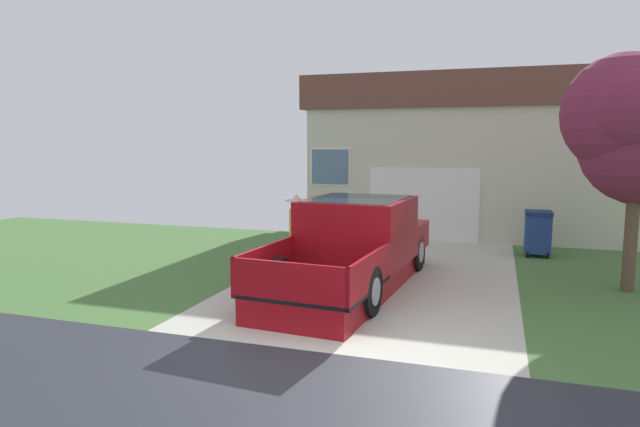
{
  "coord_description": "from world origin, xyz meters",
  "views": [
    {
      "loc": [
        2.15,
        -6.49,
        2.7
      ],
      "look_at": [
        -1.15,
        3.64,
        1.33
      ],
      "focal_mm": 30.68,
      "sensor_mm": 36.0,
      "label": 1
    }
  ],
  "objects_px": {
    "pickup_truck": "(357,246)",
    "house_with_garage": "(481,154)",
    "handbag": "(283,269)",
    "wheeled_trash_bin": "(538,232)",
    "front_yard_tree": "(635,127)",
    "person_with_hat": "(297,229)"
  },
  "relations": [
    {
      "from": "house_with_garage",
      "to": "person_with_hat",
      "type": "bearing_deg",
      "value": -113.21
    },
    {
      "from": "person_with_hat",
      "to": "pickup_truck",
      "type": "bearing_deg",
      "value": 16.24
    },
    {
      "from": "front_yard_tree",
      "to": "wheeled_trash_bin",
      "type": "relative_size",
      "value": 3.97
    },
    {
      "from": "pickup_truck",
      "to": "wheeled_trash_bin",
      "type": "xyz_separation_m",
      "value": [
        3.5,
        3.9,
        -0.15
      ]
    },
    {
      "from": "handbag",
      "to": "wheeled_trash_bin",
      "type": "distance_m",
      "value": 6.35
    },
    {
      "from": "person_with_hat",
      "to": "house_with_garage",
      "type": "bearing_deg",
      "value": 96.57
    },
    {
      "from": "house_with_garage",
      "to": "pickup_truck",
      "type": "bearing_deg",
      "value": -103.76
    },
    {
      "from": "pickup_truck",
      "to": "house_with_garage",
      "type": "relative_size",
      "value": 0.55
    },
    {
      "from": "pickup_truck",
      "to": "handbag",
      "type": "xyz_separation_m",
      "value": [
        -1.6,
        0.13,
        -0.6
      ]
    },
    {
      "from": "handbag",
      "to": "front_yard_tree",
      "type": "bearing_deg",
      "value": 8.67
    },
    {
      "from": "handbag",
      "to": "front_yard_tree",
      "type": "height_order",
      "value": "front_yard_tree"
    },
    {
      "from": "person_with_hat",
      "to": "wheeled_trash_bin",
      "type": "xyz_separation_m",
      "value": [
        4.86,
        3.57,
        -0.37
      ]
    },
    {
      "from": "pickup_truck",
      "to": "front_yard_tree",
      "type": "relative_size",
      "value": 1.28
    },
    {
      "from": "front_yard_tree",
      "to": "wheeled_trash_bin",
      "type": "bearing_deg",
      "value": 115.68
    },
    {
      "from": "person_with_hat",
      "to": "handbag",
      "type": "xyz_separation_m",
      "value": [
        -0.24,
        -0.19,
        -0.81
      ]
    },
    {
      "from": "handbag",
      "to": "wheeled_trash_bin",
      "type": "height_order",
      "value": "wheeled_trash_bin"
    },
    {
      "from": "person_with_hat",
      "to": "handbag",
      "type": "distance_m",
      "value": 0.87
    },
    {
      "from": "pickup_truck",
      "to": "house_with_garage",
      "type": "xyz_separation_m",
      "value": [
        1.99,
        8.14,
        1.61
      ]
    },
    {
      "from": "wheeled_trash_bin",
      "to": "house_with_garage",
      "type": "bearing_deg",
      "value": 109.55
    },
    {
      "from": "pickup_truck",
      "to": "handbag",
      "type": "bearing_deg",
      "value": 179.66
    },
    {
      "from": "pickup_truck",
      "to": "person_with_hat",
      "type": "bearing_deg",
      "value": 170.89
    },
    {
      "from": "handbag",
      "to": "house_with_garage",
      "type": "xyz_separation_m",
      "value": [
        3.59,
        8.01,
        2.21
      ]
    }
  ]
}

